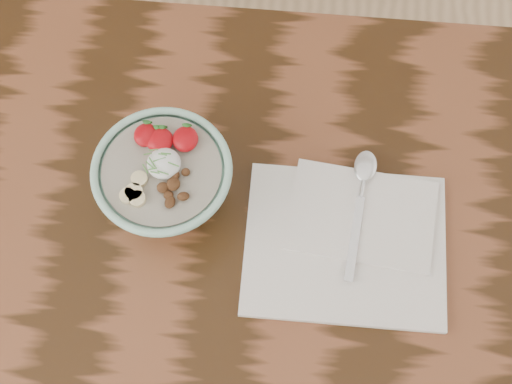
% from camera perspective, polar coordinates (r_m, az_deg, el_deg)
% --- Properties ---
extents(table, '(1.60, 0.90, 0.75)m').
position_cam_1_polar(table, '(1.08, -2.24, -8.05)').
color(table, '#341E0D').
rests_on(table, ground).
extents(breakfast_bowl, '(0.19, 0.19, 0.12)m').
position_cam_1_polar(breakfast_bowl, '(0.98, -7.30, 0.88)').
color(breakfast_bowl, '#9BD1BA').
rests_on(breakfast_bowl, table).
extents(napkin, '(0.28, 0.23, 0.02)m').
position_cam_1_polar(napkin, '(1.00, 7.41, -3.72)').
color(napkin, white).
rests_on(napkin, table).
extents(spoon, '(0.04, 0.20, 0.01)m').
position_cam_1_polar(spoon, '(1.02, 8.54, 0.66)').
color(spoon, silver).
rests_on(spoon, napkin).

